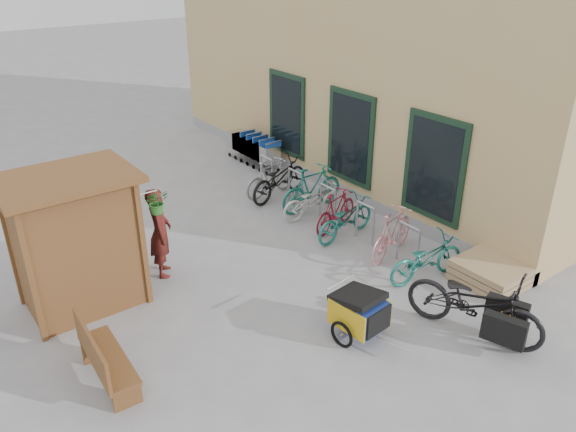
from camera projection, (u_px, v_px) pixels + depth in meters
ground at (317, 304)px, 9.86m from camera, size 80.00×80.00×0.00m
building at (399, 35)px, 15.08m from camera, size 6.07×13.00×7.00m
kiosk at (68, 226)px, 9.19m from camera, size 2.49×1.65×2.40m
bike_rack at (328, 200)px, 12.61m from camera, size 0.05×5.35×0.86m
pallet_stack at (490, 273)px, 10.39m from camera, size 1.00×1.20×0.40m
bench at (102, 357)px, 7.87m from camera, size 0.53×1.52×0.95m
shopping_carts at (253, 146)px, 15.90m from camera, size 0.53×2.09×0.95m
child_trailer at (359, 311)px, 8.89m from camera, size 0.89×1.46×0.85m
cargo_bike at (476, 304)px, 8.88m from camera, size 1.42×2.34×1.16m
person_kiosk at (160, 232)px, 10.42m from camera, size 0.65×0.76×1.76m
bike_0 at (426, 258)px, 10.43m from camera, size 1.74×0.82×0.88m
bike_1 at (392, 233)px, 11.23m from camera, size 1.72×0.93×0.99m
bike_2 at (345, 218)px, 11.96m from camera, size 1.74×0.80×0.88m
bike_3 at (336, 211)px, 12.28m from camera, size 1.55×0.80×0.90m
bike_4 at (313, 200)px, 12.84m from camera, size 1.65×0.74×0.84m
bike_5 at (312, 188)px, 13.19m from camera, size 1.79×0.54×1.07m
bike_6 at (279, 178)px, 13.82m from camera, size 2.01×1.08×1.00m
bike_7 at (270, 178)px, 13.95m from camera, size 1.61×0.63×0.94m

